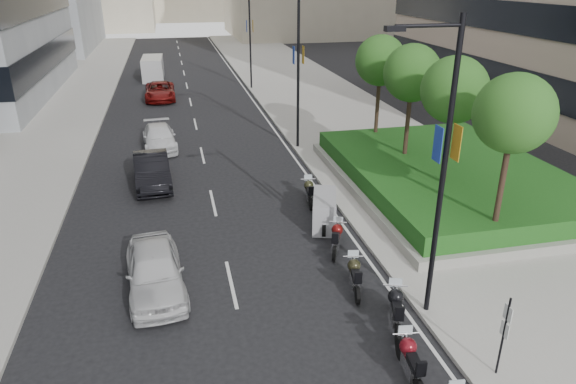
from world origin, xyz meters
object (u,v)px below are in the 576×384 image
object	(u,v)px
lamp_post_0	(440,162)
car_c	(159,138)
lamp_post_1	(296,65)
motorcycle_2	(396,309)
motorcycle_3	(355,275)
delivery_van	(153,69)
motorcycle_4	(336,238)
car_b	(152,170)
motorcycle_1	(410,360)
parking_sign	(504,333)
car_d	(160,91)
car_a	(155,271)
lamp_post_2	(248,32)
motorcycle_5	(324,211)
motorcycle_6	(309,192)

from	to	relation	value
lamp_post_0	car_c	size ratio (longest dim) A/B	1.94
lamp_post_1	car_c	world-z (taller)	lamp_post_1
motorcycle_2	motorcycle_3	world-z (taller)	motorcycle_2
lamp_post_0	delivery_van	world-z (taller)	lamp_post_0
motorcycle_4	car_b	xyz separation A→B (m)	(-7.00, 8.46, 0.25)
motorcycle_1	delivery_van	size ratio (longest dim) A/B	0.41
parking_sign	car_d	size ratio (longest dim) A/B	0.47
car_a	delivery_van	bearing A→B (deg)	86.11
motorcycle_2	lamp_post_2	bearing A→B (deg)	16.64
lamp_post_0	motorcycle_5	size ratio (longest dim) A/B	3.62
parking_sign	motorcycle_4	size ratio (longest dim) A/B	1.29
lamp_post_0	car_a	bearing A→B (deg)	158.80
motorcycle_4	motorcycle_5	xyz separation A→B (m)	(0.14, 2.14, 0.15)
lamp_post_1	car_c	distance (m)	9.38
lamp_post_1	motorcycle_2	world-z (taller)	lamp_post_1
motorcycle_6	car_d	size ratio (longest dim) A/B	0.39
motorcycle_2	motorcycle_5	bearing A→B (deg)	19.93
motorcycle_3	car_c	xyz separation A→B (m)	(-6.44, 17.18, 0.12)
lamp_post_0	delivery_van	xyz separation A→B (m)	(-8.75, 41.88, -4.05)
lamp_post_0	motorcycle_5	distance (m)	7.97
motorcycle_5	motorcycle_4	bearing A→B (deg)	-166.92
car_a	motorcycle_2	bearing A→B (deg)	-31.28
car_a	delivery_van	xyz separation A→B (m)	(-0.61, 38.72, 0.24)
lamp_post_1	car_b	bearing A→B (deg)	-153.88
lamp_post_1	motorcycle_2	distance (m)	17.96
motorcycle_5	car_b	xyz separation A→B (m)	(-7.14, 6.33, 0.09)
lamp_post_1	motorcycle_6	xyz separation A→B (m)	(-1.27, -8.03, -4.51)
motorcycle_1	motorcycle_5	world-z (taller)	motorcycle_5
motorcycle_6	motorcycle_1	bearing A→B (deg)	-173.26
motorcycle_3	motorcycle_1	bearing A→B (deg)	-168.09
lamp_post_2	motorcycle_3	distance (m)	33.61
motorcycle_3	motorcycle_4	world-z (taller)	motorcycle_3
motorcycle_3	delivery_van	size ratio (longest dim) A/B	0.39
parking_sign	car_d	xyz separation A→B (m)	(-8.72, 35.42, -0.72)
car_c	motorcycle_4	bearing A→B (deg)	-69.33
lamp_post_2	car_d	distance (m)	9.51
motorcycle_2	motorcycle_6	size ratio (longest dim) A/B	1.05
parking_sign	motorcycle_1	bearing A→B (deg)	167.59
motorcycle_3	car_c	bearing A→B (deg)	32.24
motorcycle_1	car_c	world-z (taller)	car_c
car_a	car_b	size ratio (longest dim) A/B	0.95
motorcycle_2	motorcycle_5	distance (m)	6.92
car_b	car_c	size ratio (longest dim) A/B	1.03
motorcycle_4	motorcycle_5	size ratio (longest dim) A/B	0.78
car_b	motorcycle_6	bearing A→B (deg)	-32.69
motorcycle_2	car_d	bearing A→B (deg)	30.42
lamp_post_2	motorcycle_5	size ratio (longest dim) A/B	3.62
lamp_post_0	car_a	world-z (taller)	lamp_post_0
lamp_post_2	parking_sign	world-z (taller)	lamp_post_2
motorcycle_5	car_a	bearing A→B (deg)	133.21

